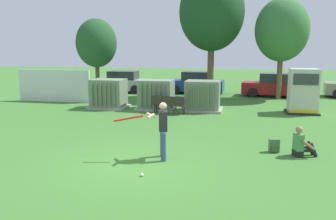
{
  "coord_description": "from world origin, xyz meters",
  "views": [
    {
      "loc": [
        2.96,
        -9.29,
        3.33
      ],
      "look_at": [
        0.29,
        3.5,
        1.0
      ],
      "focal_mm": 37.19,
      "sensor_mm": 36.0,
      "label": 1
    }
  ],
  "objects_px": {
    "park_bench": "(168,103)",
    "parked_car_right_of_center": "(274,86)",
    "transformer_west": "(109,94)",
    "sports_ball": "(142,175)",
    "generator_enclosure": "(303,91)",
    "backpack": "(274,146)",
    "seated_spectator": "(301,145)",
    "transformer_mid_west": "(156,95)",
    "parked_car_left_of_center": "(196,83)",
    "transformer_mid_east": "(203,96)",
    "parked_car_leftmost": "(122,82)",
    "batter": "(161,127)"
  },
  "relations": [
    {
      "from": "park_bench",
      "to": "transformer_mid_east",
      "type": "bearing_deg",
      "value": 37.86
    },
    {
      "from": "transformer_mid_west",
      "to": "transformer_mid_east",
      "type": "height_order",
      "value": "same"
    },
    {
      "from": "transformer_mid_west",
      "to": "parked_car_leftmost",
      "type": "xyz_separation_m",
      "value": [
        -4.38,
        6.86,
        -0.04
      ]
    },
    {
      "from": "generator_enclosure",
      "to": "backpack",
      "type": "bearing_deg",
      "value": -105.21
    },
    {
      "from": "transformer_west",
      "to": "backpack",
      "type": "xyz_separation_m",
      "value": [
        8.36,
        -6.89,
        -0.57
      ]
    },
    {
      "from": "transformer_west",
      "to": "sports_ball",
      "type": "height_order",
      "value": "transformer_west"
    },
    {
      "from": "transformer_west",
      "to": "parked_car_left_of_center",
      "type": "xyz_separation_m",
      "value": [
        3.95,
        7.49,
        -0.04
      ]
    },
    {
      "from": "transformer_mid_west",
      "to": "backpack",
      "type": "xyz_separation_m",
      "value": [
        5.64,
        -7.06,
        -0.57
      ]
    },
    {
      "from": "park_bench",
      "to": "seated_spectator",
      "type": "relative_size",
      "value": 1.91
    },
    {
      "from": "transformer_west",
      "to": "seated_spectator",
      "type": "xyz_separation_m",
      "value": [
        9.14,
        -7.17,
        -0.41
      ]
    },
    {
      "from": "transformer_west",
      "to": "parked_car_leftmost",
      "type": "xyz_separation_m",
      "value": [
        -1.66,
        7.03,
        -0.04
      ]
    },
    {
      "from": "seated_spectator",
      "to": "parked_car_right_of_center",
      "type": "bearing_deg",
      "value": 88.44
    },
    {
      "from": "park_bench",
      "to": "parked_car_right_of_center",
      "type": "xyz_separation_m",
      "value": [
        5.88,
        7.83,
        0.22
      ]
    },
    {
      "from": "transformer_mid_east",
      "to": "sports_ball",
      "type": "bearing_deg",
      "value": -92.82
    },
    {
      "from": "transformer_west",
      "to": "park_bench",
      "type": "relative_size",
      "value": 1.14
    },
    {
      "from": "transformer_mid_east",
      "to": "backpack",
      "type": "relative_size",
      "value": 4.77
    },
    {
      "from": "sports_ball",
      "to": "parked_car_right_of_center",
      "type": "xyz_separation_m",
      "value": [
        4.76,
        16.67,
        0.71
      ]
    },
    {
      "from": "transformer_west",
      "to": "generator_enclosure",
      "type": "relative_size",
      "value": 0.91
    },
    {
      "from": "transformer_mid_east",
      "to": "batter",
      "type": "height_order",
      "value": "batter"
    },
    {
      "from": "transformer_mid_west",
      "to": "park_bench",
      "type": "relative_size",
      "value": 1.14
    },
    {
      "from": "transformer_west",
      "to": "parked_car_right_of_center",
      "type": "height_order",
      "value": "same"
    },
    {
      "from": "transformer_mid_west",
      "to": "parked_car_right_of_center",
      "type": "height_order",
      "value": "same"
    },
    {
      "from": "transformer_mid_west",
      "to": "parked_car_left_of_center",
      "type": "relative_size",
      "value": 0.49
    },
    {
      "from": "parked_car_right_of_center",
      "to": "batter",
      "type": "bearing_deg",
      "value": -106.92
    },
    {
      "from": "transformer_mid_east",
      "to": "parked_car_right_of_center",
      "type": "distance_m",
      "value": 7.84
    },
    {
      "from": "seated_spectator",
      "to": "parked_car_leftmost",
      "type": "xyz_separation_m",
      "value": [
        -10.81,
        14.2,
        0.38
      ]
    },
    {
      "from": "backpack",
      "to": "transformer_mid_east",
      "type": "bearing_deg",
      "value": 113.58
    },
    {
      "from": "seated_spectator",
      "to": "parked_car_right_of_center",
      "type": "distance_m",
      "value": 13.98
    },
    {
      "from": "transformer_west",
      "to": "sports_ball",
      "type": "distance_m",
      "value": 10.98
    },
    {
      "from": "batter",
      "to": "parked_car_left_of_center",
      "type": "relative_size",
      "value": 0.41
    },
    {
      "from": "transformer_mid_east",
      "to": "park_bench",
      "type": "relative_size",
      "value": 1.14
    },
    {
      "from": "batter",
      "to": "backpack",
      "type": "relative_size",
      "value": 3.95
    },
    {
      "from": "generator_enclosure",
      "to": "parked_car_left_of_center",
      "type": "xyz_separation_m",
      "value": [
        -6.43,
        6.96,
        -0.38
      ]
    },
    {
      "from": "transformer_mid_west",
      "to": "backpack",
      "type": "distance_m",
      "value": 9.06
    },
    {
      "from": "backpack",
      "to": "sports_ball",
      "type": "bearing_deg",
      "value": -140.44
    },
    {
      "from": "transformer_mid_west",
      "to": "seated_spectator",
      "type": "height_order",
      "value": "transformer_mid_west"
    },
    {
      "from": "park_bench",
      "to": "parked_car_left_of_center",
      "type": "relative_size",
      "value": 0.43
    },
    {
      "from": "transformer_mid_west",
      "to": "transformer_west",
      "type": "bearing_deg",
      "value": -176.5
    },
    {
      "from": "park_bench",
      "to": "parked_car_leftmost",
      "type": "height_order",
      "value": "parked_car_leftmost"
    },
    {
      "from": "transformer_mid_east",
      "to": "transformer_mid_west",
      "type": "bearing_deg",
      "value": -178.86
    },
    {
      "from": "park_bench",
      "to": "batter",
      "type": "bearing_deg",
      "value": -80.0
    },
    {
      "from": "park_bench",
      "to": "parked_car_right_of_center",
      "type": "bearing_deg",
      "value": 53.13
    },
    {
      "from": "park_bench",
      "to": "seated_spectator",
      "type": "bearing_deg",
      "value": -48.16
    },
    {
      "from": "transformer_west",
      "to": "batter",
      "type": "bearing_deg",
      "value": -59.3
    },
    {
      "from": "transformer_mid_west",
      "to": "seated_spectator",
      "type": "bearing_deg",
      "value": -48.8
    },
    {
      "from": "seated_spectator",
      "to": "transformer_west",
      "type": "bearing_deg",
      "value": 141.89
    },
    {
      "from": "parked_car_leftmost",
      "to": "generator_enclosure",
      "type": "bearing_deg",
      "value": -28.34
    },
    {
      "from": "transformer_west",
      "to": "transformer_mid_east",
      "type": "relative_size",
      "value": 1.0
    },
    {
      "from": "transformer_mid_east",
      "to": "parked_car_leftmost",
      "type": "bearing_deg",
      "value": 135.45
    },
    {
      "from": "transformer_west",
      "to": "transformer_mid_west",
      "type": "distance_m",
      "value": 2.72
    }
  ]
}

